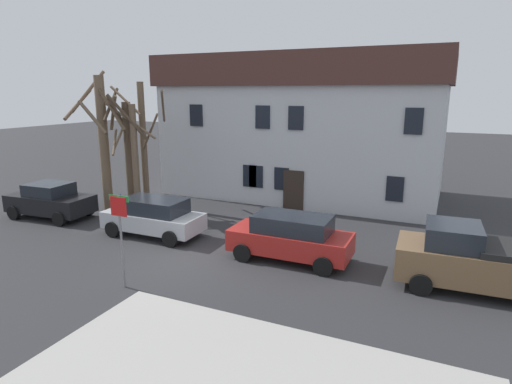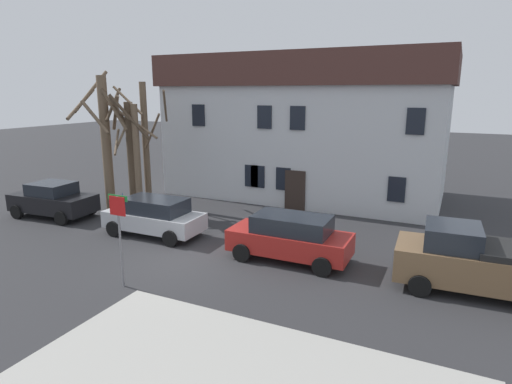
% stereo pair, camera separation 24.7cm
% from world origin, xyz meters
% --- Properties ---
extents(ground_plane, '(120.00, 120.00, 0.00)m').
position_xyz_m(ground_plane, '(0.00, 0.00, 0.00)').
color(ground_plane, '#2D2D30').
extents(building_main, '(16.00, 8.21, 8.11)m').
position_xyz_m(building_main, '(0.55, 12.34, 4.12)').
color(building_main, silver).
rests_on(building_main, ground_plane).
extents(tree_bare_near, '(2.79, 2.85, 7.19)m').
position_xyz_m(tree_bare_near, '(-7.66, 4.42, 3.79)').
color(tree_bare_near, brown).
rests_on(tree_bare_near, ground_plane).
extents(tree_bare_mid, '(2.43, 1.97, 6.29)m').
position_xyz_m(tree_bare_mid, '(-6.45, 4.85, 3.14)').
color(tree_bare_mid, '#4C3D2D').
rests_on(tree_bare_mid, ground_plane).
extents(tree_bare_far, '(2.81, 3.21, 6.60)m').
position_xyz_m(tree_bare_far, '(-6.23, 5.84, 3.55)').
color(tree_bare_far, brown).
rests_on(tree_bare_far, ground_plane).
extents(tree_bare_end, '(2.63, 2.63, 5.51)m').
position_xyz_m(tree_bare_end, '(-5.78, 4.56, 2.92)').
color(tree_bare_end, brown).
rests_on(tree_bare_end, ground_plane).
extents(car_black_sedan, '(4.33, 2.33, 1.73)m').
position_xyz_m(car_black_sedan, '(-9.06, 2.04, 0.87)').
color(car_black_sedan, black).
rests_on(car_black_sedan, ground_plane).
extents(car_silver_wagon, '(4.38, 2.04, 1.65)m').
position_xyz_m(car_silver_wagon, '(-2.72, 1.95, 0.87)').
color(car_silver_wagon, '#B7BABF').
rests_on(car_silver_wagon, ground_plane).
extents(car_red_wagon, '(4.48, 2.03, 1.72)m').
position_xyz_m(car_red_wagon, '(3.60, 1.85, 0.90)').
color(car_red_wagon, '#AD231E').
rests_on(car_red_wagon, ground_plane).
extents(pickup_truck_brown, '(5.19, 2.49, 2.07)m').
position_xyz_m(pickup_truck_brown, '(9.85, 1.97, 1.00)').
color(pickup_truck_brown, brown).
rests_on(pickup_truck_brown, ground_plane).
extents(street_sign_pole, '(0.76, 0.07, 3.02)m').
position_xyz_m(street_sign_pole, '(-0.42, -2.53, 2.10)').
color(street_sign_pole, slate).
rests_on(street_sign_pole, ground_plane).
extents(bicycle_leaning, '(1.68, 0.58, 1.03)m').
position_xyz_m(bicycle_leaning, '(-6.30, 4.04, 0.37)').
color(bicycle_leaning, black).
rests_on(bicycle_leaning, ground_plane).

